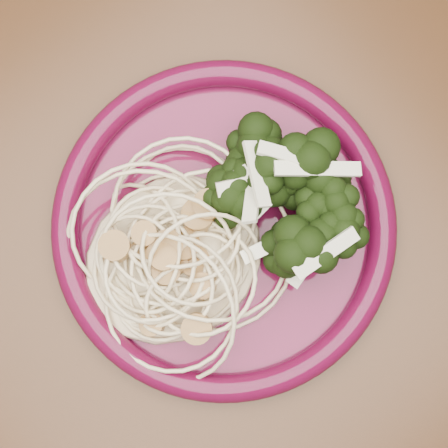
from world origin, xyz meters
name	(u,v)px	position (x,y,z in m)	size (l,w,h in m)	color
dining_table	(247,244)	(0.00, 0.00, 0.65)	(1.20, 0.80, 0.75)	#472814
dinner_plate	(224,226)	(-0.02, 0.01, 0.76)	(0.29, 0.29, 0.02)	#540C29
spaghetti_pile	(172,257)	(-0.06, 0.02, 0.77)	(0.14, 0.12, 0.03)	beige
scallop_cluster	(168,253)	(-0.06, 0.02, 0.81)	(0.12, 0.12, 0.04)	#A97E43
broccoli_pile	(288,180)	(0.04, 0.01, 0.78)	(0.09, 0.15, 0.05)	black
onion_garnish	(293,171)	(0.04, 0.01, 0.82)	(0.07, 0.10, 0.06)	beige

